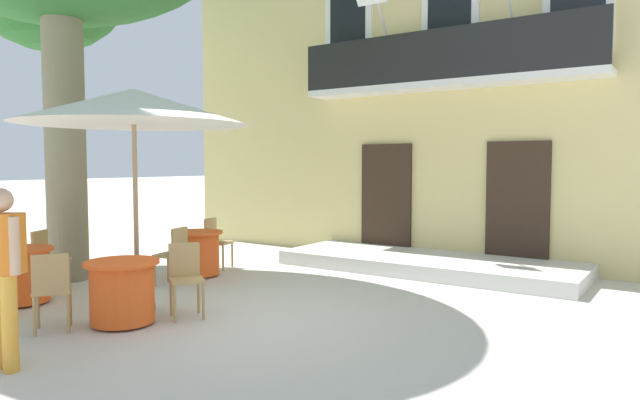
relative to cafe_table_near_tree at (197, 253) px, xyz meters
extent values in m
plane|color=beige|center=(2.22, -1.45, -0.39)|extent=(120.00, 120.00, 0.00)
cube|color=#DBC67F|center=(3.06, 5.55, 3.36)|extent=(13.00, 4.00, 7.50)
cube|color=#332319|center=(1.76, 3.52, 0.76)|extent=(1.10, 0.08, 2.30)
cube|color=#332319|center=(4.36, 3.52, 0.76)|extent=(1.10, 0.08, 2.30)
cube|color=silver|center=(0.86, 3.51, 4.26)|extent=(1.10, 0.08, 1.90)
cube|color=black|center=(0.86, 3.48, 4.26)|extent=(0.84, 0.04, 1.60)
cube|color=silver|center=(3.06, 3.51, 4.26)|extent=(1.10, 0.08, 1.90)
cube|color=black|center=(3.06, 3.48, 4.26)|extent=(0.84, 0.04, 1.60)
cube|color=silver|center=(3.06, 3.22, 2.95)|extent=(5.60, 0.65, 0.12)
cube|color=black|center=(3.06, 2.93, 3.46)|extent=(5.60, 0.06, 0.90)
cylinder|color=#B2B2B7|center=(1.86, 3.05, 4.36)|extent=(0.04, 0.95, 1.33)
cylinder|color=#995638|center=(0.76, 3.25, 3.12)|extent=(0.24, 0.24, 0.23)
ellipsoid|color=#38843D|center=(0.76, 3.25, 3.39)|extent=(0.32, 0.32, 0.31)
cylinder|color=#995638|center=(1.91, 3.25, 3.15)|extent=(0.27, 0.27, 0.29)
ellipsoid|color=#4C8E38|center=(1.91, 3.25, 3.52)|extent=(0.35, 0.35, 0.44)
cylinder|color=#995638|center=(3.06, 3.25, 3.13)|extent=(0.33, 0.33, 0.25)
ellipsoid|color=#4C8E38|center=(3.06, 3.25, 3.50)|extent=(0.43, 0.43, 0.49)
cylinder|color=#47423D|center=(4.21, 3.25, 3.15)|extent=(0.36, 0.36, 0.28)
ellipsoid|color=#2D7533|center=(4.21, 3.25, 3.44)|extent=(0.47, 0.47, 0.31)
cylinder|color=slate|center=(5.36, 3.25, 3.18)|extent=(0.25, 0.25, 0.34)
ellipsoid|color=#4C8E38|center=(5.36, 3.25, 3.58)|extent=(0.32, 0.32, 0.47)
cube|color=silver|center=(3.06, 2.62, -0.27)|extent=(5.26, 1.86, 0.25)
cylinder|color=#7F755B|center=(-1.53, -1.40, 1.78)|extent=(0.63, 0.63, 4.35)
cylinder|color=#EA561E|center=(0.00, 0.00, -0.02)|extent=(0.74, 0.74, 0.68)
cylinder|color=#EA561E|center=(0.00, 0.00, 0.35)|extent=(0.86, 0.86, 0.04)
cylinder|color=#2D2823|center=(0.00, 0.00, -0.38)|extent=(0.44, 0.44, 0.03)
cylinder|color=tan|center=(-0.07, 0.93, -0.17)|extent=(0.04, 0.04, 0.45)
cylinder|color=tan|center=(0.02, 0.60, -0.17)|extent=(0.04, 0.04, 0.45)
cylinder|color=tan|center=(-0.40, 0.85, -0.17)|extent=(0.04, 0.04, 0.45)
cylinder|color=tan|center=(-0.31, 0.52, -0.17)|extent=(0.04, 0.04, 0.45)
cube|color=tan|center=(-0.19, 0.73, 0.08)|extent=(0.49, 0.49, 0.04)
cube|color=tan|center=(-0.36, 0.68, 0.31)|extent=(0.13, 0.38, 0.42)
cylinder|color=tan|center=(0.04, -0.93, -0.17)|extent=(0.04, 0.04, 0.45)
cylinder|color=tan|center=(-0.03, -0.60, -0.17)|extent=(0.04, 0.04, 0.45)
cylinder|color=tan|center=(0.37, -0.86, -0.17)|extent=(0.04, 0.04, 0.45)
cylinder|color=tan|center=(0.30, -0.53, -0.17)|extent=(0.04, 0.04, 0.45)
cube|color=tan|center=(0.17, -0.73, 0.08)|extent=(0.48, 0.48, 0.04)
cube|color=tan|center=(0.34, -0.69, 0.31)|extent=(0.12, 0.38, 0.42)
cylinder|color=#EA561E|center=(1.41, -2.54, -0.02)|extent=(0.74, 0.74, 0.68)
cylinder|color=#EA561E|center=(1.41, -2.54, 0.35)|extent=(0.86, 0.86, 0.04)
cylinder|color=#2D2823|center=(1.41, -2.54, -0.38)|extent=(0.44, 0.44, 0.03)
cylinder|color=tan|center=(0.75, -3.20, -0.17)|extent=(0.04, 0.04, 0.45)
cylinder|color=tan|center=(0.94, -2.92, -0.17)|extent=(0.04, 0.04, 0.45)
cylinder|color=tan|center=(1.02, -3.39, -0.17)|extent=(0.04, 0.04, 0.45)
cylinder|color=tan|center=(1.22, -3.11, -0.17)|extent=(0.04, 0.04, 0.45)
cube|color=tan|center=(0.98, -3.15, 0.08)|extent=(0.56, 0.56, 0.04)
cube|color=tan|center=(1.13, -3.26, 0.31)|extent=(0.25, 0.33, 0.42)
cylinder|color=tan|center=(2.07, -1.87, -0.17)|extent=(0.04, 0.04, 0.45)
cylinder|color=tan|center=(1.88, -2.16, -0.17)|extent=(0.04, 0.04, 0.45)
cylinder|color=tan|center=(1.79, -1.68, -0.17)|extent=(0.04, 0.04, 0.45)
cylinder|color=tan|center=(1.60, -1.97, -0.17)|extent=(0.04, 0.04, 0.45)
cube|color=tan|center=(1.83, -1.92, 0.08)|extent=(0.56, 0.56, 0.04)
cube|color=tan|center=(1.69, -1.82, 0.31)|extent=(0.25, 0.34, 0.42)
cylinder|color=#EA561E|center=(-0.58, -2.69, -0.02)|extent=(0.74, 0.74, 0.68)
cylinder|color=#EA561E|center=(-0.58, -2.69, 0.35)|extent=(0.86, 0.86, 0.04)
cylinder|color=#2D2823|center=(-0.58, -2.69, -0.38)|extent=(0.44, 0.44, 0.03)
cylinder|color=tan|center=(-0.14, -3.11, -0.17)|extent=(0.04, 0.04, 0.45)
cylinder|color=tan|center=(-0.87, -1.80, -0.17)|extent=(0.04, 0.04, 0.45)
cylinder|color=tan|center=(-0.71, -2.10, -0.17)|extent=(0.04, 0.04, 0.45)
cylinder|color=tan|center=(-1.17, -1.96, -0.17)|extent=(0.04, 0.04, 0.45)
cylinder|color=tan|center=(-1.01, -2.26, -0.17)|extent=(0.04, 0.04, 0.45)
cube|color=tan|center=(-0.94, -2.03, 0.08)|extent=(0.54, 0.54, 0.04)
cube|color=tan|center=(-1.10, -2.12, 0.31)|extent=(0.22, 0.35, 0.42)
cylinder|color=#997A56|center=(1.06, -2.05, 0.88)|extent=(0.06, 0.06, 2.55)
cylinder|color=#333333|center=(1.06, -2.05, -0.35)|extent=(0.44, 0.44, 0.08)
cone|color=white|center=(1.06, -2.05, 2.23)|extent=(2.90, 2.90, 0.45)
cylinder|color=gold|center=(1.69, -4.08, 0.06)|extent=(0.14, 0.14, 0.89)
cylinder|color=gold|center=(1.87, -4.08, 0.06)|extent=(0.14, 0.14, 0.89)
cube|color=orange|center=(1.78, -4.08, 0.78)|extent=(0.40, 0.37, 0.56)
sphere|color=tan|center=(1.78, -4.08, 1.18)|extent=(0.22, 0.22, 0.22)
cylinder|color=tan|center=(2.00, -4.08, 0.78)|extent=(0.09, 0.09, 0.52)
camera|label=1|loc=(7.04, -6.68, 1.51)|focal=31.68mm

